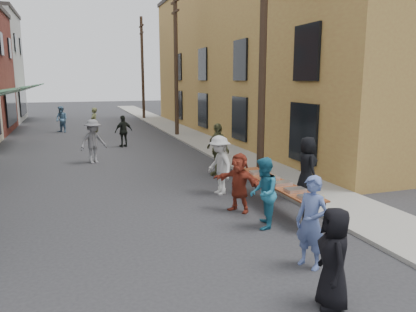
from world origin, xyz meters
TOP-DOWN VIEW (x-y plane):
  - ground at (0.00, 0.00)m, footprint 120.00×120.00m
  - sidewalk at (5.00, 15.00)m, footprint 2.20×60.00m
  - building_ochre at (11.10, 14.00)m, footprint 10.00×28.00m
  - utility_pole_near at (4.30, 3.00)m, footprint 0.26×0.26m
  - utility_pole_mid at (4.30, 15.00)m, footprint 0.26×0.26m
  - utility_pole_far at (4.30, 27.00)m, footprint 0.26×0.26m
  - serving_table at (3.16, -0.32)m, footprint 0.70×4.00m
  - catering_tray_sausage at (3.16, -1.97)m, footprint 0.50×0.33m
  - catering_tray_foil_b at (3.16, -1.32)m, footprint 0.50×0.33m
  - catering_tray_buns at (3.16, -0.62)m, footprint 0.50×0.33m
  - catering_tray_foil_d at (3.16, 0.08)m, footprint 0.50×0.33m
  - catering_tray_buns_end at (3.16, 0.78)m, footprint 0.50×0.33m
  - condiment_jar_a at (2.94, -2.27)m, footprint 0.07×0.07m
  - condiment_jar_b at (2.94, -2.17)m, footprint 0.07×0.07m
  - condiment_jar_c at (2.94, -2.07)m, footprint 0.07×0.07m
  - cup_stack at (3.36, -2.22)m, footprint 0.08×0.08m
  - guest_front_a at (1.60, -5.08)m, footprint 0.76×0.93m
  - guest_front_b at (2.05, -3.77)m, footprint 0.66×0.77m
  - guest_front_c at (2.14, -1.57)m, footprint 0.98×1.05m
  - guest_front_d at (2.17, 1.53)m, footprint 0.87×1.29m
  - guest_front_e at (2.99, 3.91)m, footprint 0.87×1.25m
  - guest_queue_back at (2.08, -0.23)m, footprint 1.22×1.52m
  - server at (4.42, 0.14)m, footprint 0.69×0.95m
  - passerby_left at (-1.26, 7.79)m, footprint 1.40×1.17m
  - passerby_mid at (0.52, 11.71)m, footprint 1.07×0.73m
  - passerby_right at (-0.73, 16.10)m, footprint 0.69×0.80m
  - passerby_far at (-2.67, 19.21)m, footprint 1.10×1.09m

SIDE VIEW (x-z plane):
  - ground at x=0.00m, z-range 0.00..0.00m
  - sidewalk at x=5.00m, z-range 0.00..0.10m
  - serving_table at x=3.16m, z-range 0.34..1.09m
  - catering_tray_sausage at x=3.16m, z-range 0.75..0.83m
  - catering_tray_foil_b at x=3.16m, z-range 0.75..0.83m
  - catering_tray_buns at x=3.16m, z-range 0.75..0.83m
  - catering_tray_foil_d at x=3.16m, z-range 0.75..0.83m
  - catering_tray_buns_end at x=3.16m, z-range 0.75..0.83m
  - condiment_jar_a at x=2.94m, z-range 0.75..0.83m
  - condiment_jar_b at x=2.94m, z-range 0.75..0.83m
  - condiment_jar_c at x=2.94m, z-range 0.75..0.83m
  - guest_queue_back at x=2.08m, z-range 0.00..1.62m
  - cup_stack at x=3.36m, z-range 0.75..0.87m
  - guest_front_a at x=1.60m, z-range 0.00..1.63m
  - passerby_mid at x=0.52m, z-range 0.00..1.69m
  - guest_front_c at x=2.14m, z-range 0.00..1.73m
  - passerby_far at x=-2.67m, z-range 0.00..1.79m
  - guest_front_b at x=2.05m, z-range 0.00..1.79m
  - passerby_right at x=-0.73m, z-range 0.00..1.85m
  - guest_front_d at x=2.17m, z-range 0.00..1.85m
  - passerby_left at x=-1.26m, z-range 0.00..1.89m
  - guest_front_e at x=2.99m, z-range 0.00..1.97m
  - server at x=4.42m, z-range 0.10..1.90m
  - utility_pole_near at x=4.30m, z-range 0.00..9.00m
  - utility_pole_mid at x=4.30m, z-range 0.00..9.00m
  - utility_pole_far at x=4.30m, z-range 0.00..9.00m
  - building_ochre at x=11.10m, z-range 0.00..10.00m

